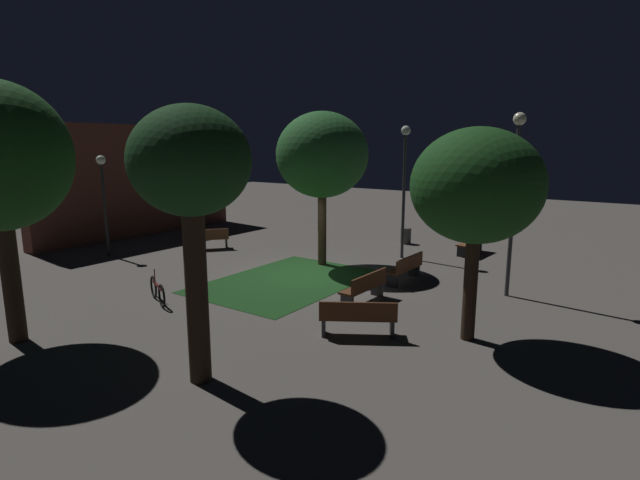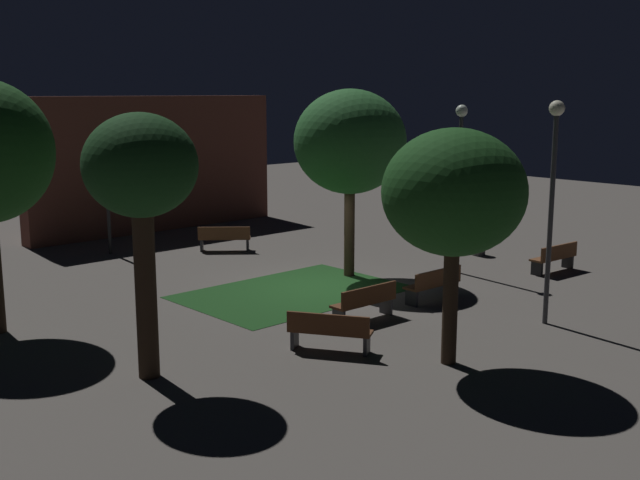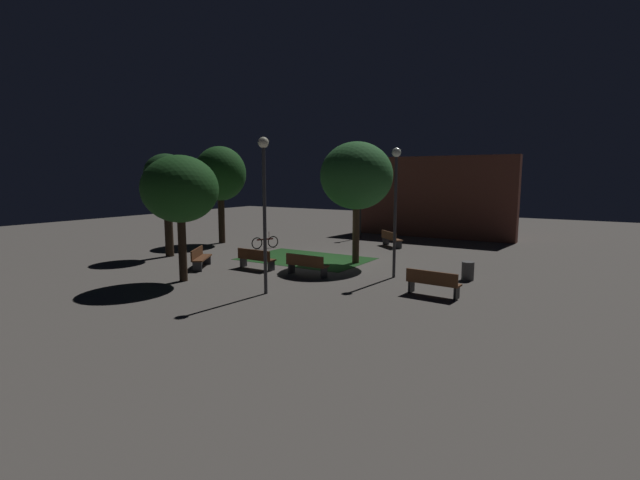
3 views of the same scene
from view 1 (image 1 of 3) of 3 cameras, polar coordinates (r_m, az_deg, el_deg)
The scene contains 16 objects.
ground_plane at distance 16.84m, azimuth -2.03°, elevation -4.15°, with size 60.00×60.00×0.00m, color #56514C.
grass_lawn at distance 16.19m, azimuth -3.91°, elevation -4.78°, with size 5.99×4.08×0.01m, color #194219.
bench_corner at distance 13.94m, azimuth 5.26°, elevation -5.40°, with size 1.81×0.54×0.88m.
bench_path_side at distance 16.20m, azimuth 9.91°, elevation -3.17°, with size 1.81×0.52×0.88m.
bench_front_left at distance 21.45m, azimuth -12.96°, elevation 0.22°, with size 1.68×1.53×0.88m.
bench_front_right at distance 20.95m, azimuth 17.20°, elevation -0.26°, with size 1.83×0.60×0.88m.
bench_near_trees at distance 11.58m, azimuth 4.42°, elevation -8.88°, with size 1.36×1.78×0.88m.
tree_left_canopy at distance 11.28m, azimuth 17.68°, elevation 5.87°, with size 2.87×2.87×4.80m.
tree_lawn_side at distance 17.84m, azimuth 0.25°, elevation 9.76°, with size 3.31×3.31×5.57m.
tree_near_wall at distance 9.00m, azimuth -14.78°, elevation 7.92°, with size 2.15×2.15×5.12m.
lamp_post_near_wall at distance 15.08m, azimuth 21.71°, elevation 6.85°, with size 0.36×0.36×5.29m.
lamp_post_plaza_west at distance 21.13m, azimuth -23.84°, elevation 5.63°, with size 0.36×0.36×3.99m.
lamp_post_path_center at distance 19.25m, azimuth 9.78°, elevation 7.91°, with size 0.36×0.36×5.10m.
trash_bin at distance 22.43m, azimuth 9.91°, elevation 0.49°, with size 0.47×0.47×0.72m, color #4C4C4C.
bicycle at distance 14.70m, azimuth -18.32°, elevation -5.62°, with size 0.74×1.54×0.93m.
building_wall_backdrop at distance 25.66m, azimuth -20.33°, elevation 6.46°, with size 10.76×0.80×5.31m, color brown.
Camera 1 is at (-12.94, -9.81, 4.44)m, focal length 27.61 mm.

